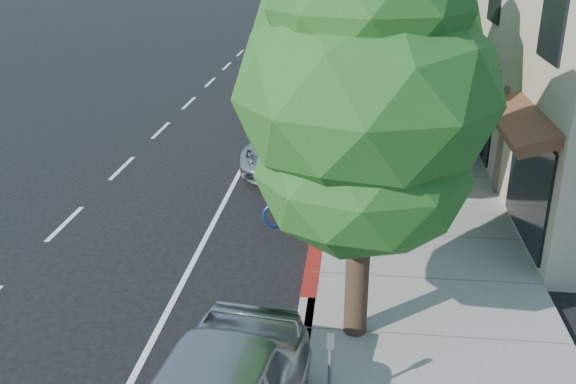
# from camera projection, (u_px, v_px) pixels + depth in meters

# --- Properties ---
(ground) EXTENTS (120.00, 120.00, 0.00)m
(ground) POSITION_uv_depth(u_px,v_px,m) (312.00, 278.00, 13.18)
(ground) COLOR black
(ground) RESTS_ON ground
(sidewalk) EXTENTS (4.60, 56.00, 0.15)m
(sidewalk) POSITION_uv_depth(u_px,v_px,m) (403.00, 154.00, 20.29)
(sidewalk) COLOR gray
(sidewalk) RESTS_ON ground
(curb) EXTENTS (0.30, 56.00, 0.15)m
(curb) POSITION_uv_depth(u_px,v_px,m) (331.00, 152.00, 20.52)
(curb) COLOR #9E998E
(curb) RESTS_ON ground
(curb_red_segment) EXTENTS (0.32, 4.00, 0.15)m
(curb_red_segment) POSITION_uv_depth(u_px,v_px,m) (315.00, 253.00, 14.07)
(curb_red_segment) COLOR maroon
(curb_red_segment) RESTS_ON ground
(storefront_building) EXTENTS (10.00, 36.00, 7.00)m
(storefront_building) POSITION_uv_depth(u_px,v_px,m) (568.00, 10.00, 27.46)
(storefront_building) COLOR tan
(storefront_building) RESTS_ON ground
(street_tree_0) EXTENTS (4.07, 4.07, 6.85)m
(street_tree_0) POSITION_uv_depth(u_px,v_px,m) (365.00, 101.00, 9.65)
(street_tree_0) COLOR black
(street_tree_0) RESTS_ON ground
(street_tree_1) EXTENTS (5.43, 5.43, 7.40)m
(street_tree_1) POSITION_uv_depth(u_px,v_px,m) (365.00, 34.00, 15.13)
(street_tree_1) COLOR black
(street_tree_1) RESTS_ON ground
(street_tree_2) EXTENTS (4.78, 4.78, 6.76)m
(street_tree_2) POSITION_uv_depth(u_px,v_px,m) (364.00, 18.00, 20.78)
(street_tree_2) COLOR black
(street_tree_2) RESTS_ON ground
(cyclist) EXTENTS (0.64, 0.79, 1.89)m
(cyclist) POSITION_uv_depth(u_px,v_px,m) (328.00, 215.00, 13.82)
(cyclist) COLOR silver
(cyclist) RESTS_ON ground
(bicycle) EXTENTS (1.95, 1.04, 0.97)m
(bicycle) POSITION_uv_depth(u_px,v_px,m) (300.00, 207.00, 15.36)
(bicycle) COLOR #153496
(bicycle) RESTS_ON ground
(silver_suv) EXTENTS (2.94, 5.45, 1.45)m
(silver_suv) POSITION_uv_depth(u_px,v_px,m) (295.00, 141.00, 19.42)
(silver_suv) COLOR #B6B5BA
(silver_suv) RESTS_ON ground
(dark_sedan) EXTENTS (2.17, 5.11, 1.64)m
(dark_sedan) POSITION_uv_depth(u_px,v_px,m) (318.00, 121.00, 21.21)
(dark_sedan) COLOR black
(dark_sedan) RESTS_ON ground
(white_pickup) EXTENTS (2.53, 5.39, 1.52)m
(white_pickup) POSITION_uv_depth(u_px,v_px,m) (312.00, 62.00, 31.16)
(white_pickup) COLOR white
(white_pickup) RESTS_ON ground
(dark_suv_far) EXTENTS (2.17, 4.79, 1.60)m
(dark_suv_far) POSITION_uv_depth(u_px,v_px,m) (336.00, 45.00, 35.45)
(dark_suv_far) COLOR black
(dark_suv_far) RESTS_ON ground
(pedestrian) EXTENTS (1.20, 1.16, 1.95)m
(pedestrian) POSITION_uv_depth(u_px,v_px,m) (461.00, 124.00, 19.74)
(pedestrian) COLOR black
(pedestrian) RESTS_ON sidewalk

